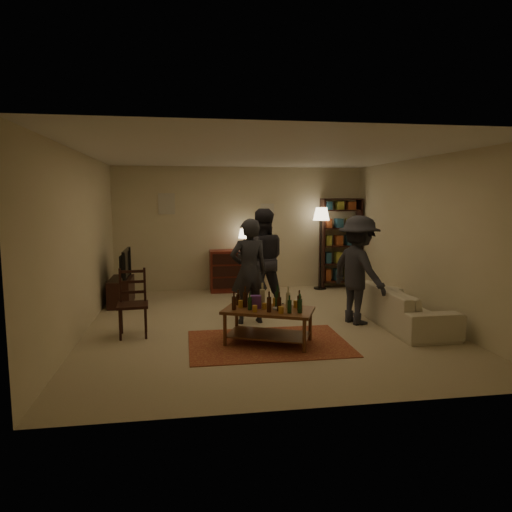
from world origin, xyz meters
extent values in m
plane|color=#C6B793|center=(0.00, 0.00, 0.00)|extent=(6.00, 6.00, 0.00)
plane|color=beige|center=(0.00, 3.00, 1.35)|extent=(5.50, 0.00, 5.50)
plane|color=beige|center=(-2.75, 0.00, 1.35)|extent=(0.00, 6.00, 6.00)
plane|color=beige|center=(2.75, 0.00, 1.35)|extent=(0.00, 6.00, 6.00)
plane|color=beige|center=(0.00, -3.00, 1.35)|extent=(5.50, 0.00, 5.50)
plane|color=white|center=(0.00, 0.00, 2.70)|extent=(6.00, 6.00, 0.00)
cube|color=beige|center=(-1.60, 2.98, 1.90)|extent=(0.35, 0.03, 0.45)
cube|color=beige|center=(0.60, 2.98, 1.70)|extent=(0.30, 0.03, 0.40)
cube|color=maroon|center=(-0.10, -0.99, 0.01)|extent=(2.20, 1.50, 0.01)
cube|color=brown|center=(-0.10, -0.99, 0.48)|extent=(1.38, 1.09, 0.04)
cube|color=brown|center=(-0.10, -0.99, 0.13)|extent=(1.24, 0.96, 0.02)
cylinder|color=brown|center=(-0.71, -1.01, 0.23)|extent=(0.05, 0.05, 0.46)
cylinder|color=brown|center=(0.29, -1.45, 0.23)|extent=(0.05, 0.05, 0.46)
cylinder|color=brown|center=(-0.49, -0.52, 0.23)|extent=(0.05, 0.05, 0.46)
cylinder|color=brown|center=(0.51, -0.96, 0.23)|extent=(0.05, 0.05, 0.46)
cylinder|color=#C4872D|center=(-0.47, -0.83, 0.55)|extent=(0.07, 0.07, 0.10)
cylinder|color=#C4872D|center=(-0.31, -1.12, 0.54)|extent=(0.07, 0.07, 0.09)
cylinder|color=#C4872D|center=(0.03, -0.80, 0.55)|extent=(0.07, 0.07, 0.11)
cylinder|color=#C4872D|center=(0.02, -1.24, 0.54)|extent=(0.07, 0.07, 0.09)
cylinder|color=#C4872D|center=(0.29, -0.96, 0.55)|extent=(0.07, 0.07, 0.10)
cylinder|color=#C4872D|center=(-0.16, -0.97, 0.54)|extent=(0.06, 0.06, 0.08)
cube|color=#5D328A|center=(-0.26, -0.90, 0.59)|extent=(0.15, 0.11, 0.18)
cylinder|color=gray|center=(0.00, -1.05, 0.51)|extent=(0.12, 0.12, 0.02)
cube|color=black|center=(-2.00, -0.33, 0.47)|extent=(0.47, 0.47, 0.04)
cylinder|color=black|center=(-2.16, -0.52, 0.23)|extent=(0.04, 0.04, 0.46)
cylinder|color=black|center=(-1.81, -0.50, 0.23)|extent=(0.04, 0.04, 0.46)
cylinder|color=black|center=(-2.19, -0.17, 0.23)|extent=(0.04, 0.04, 0.46)
cylinder|color=black|center=(-1.84, -0.14, 0.23)|extent=(0.04, 0.04, 0.46)
cube|color=black|center=(-2.01, -0.16, 0.75)|extent=(0.36, 0.06, 0.52)
cube|color=black|center=(-2.45, 1.80, 0.25)|extent=(0.40, 1.00, 0.50)
imported|color=black|center=(-2.43, 1.80, 0.78)|extent=(0.13, 0.97, 0.56)
cube|color=maroon|center=(-0.20, 2.72, 0.45)|extent=(1.00, 0.48, 0.90)
cube|color=black|center=(-0.20, 2.47, 0.22)|extent=(0.92, 0.02, 0.22)
cube|color=black|center=(-0.20, 2.47, 0.48)|extent=(0.92, 0.02, 0.22)
cube|color=black|center=(-0.20, 2.47, 0.74)|extent=(0.92, 0.02, 0.22)
cylinder|color=black|center=(0.05, 2.72, 0.92)|extent=(0.12, 0.12, 0.04)
cylinder|color=black|center=(0.05, 2.72, 1.05)|extent=(0.02, 0.02, 0.22)
cone|color=#FFE5B2|center=(0.05, 2.72, 1.26)|extent=(0.26, 0.26, 0.20)
cube|color=black|center=(1.82, 2.78, 1.00)|extent=(0.04, 0.34, 2.00)
cube|color=black|center=(2.68, 2.78, 1.00)|extent=(0.04, 0.34, 2.00)
cube|color=black|center=(2.25, 2.78, 0.15)|extent=(0.90, 0.34, 0.03)
cube|color=black|center=(2.25, 2.78, 0.55)|extent=(0.90, 0.34, 0.03)
cube|color=black|center=(2.25, 2.78, 0.95)|extent=(0.90, 0.34, 0.03)
cube|color=black|center=(2.25, 2.78, 1.35)|extent=(0.90, 0.34, 0.03)
cube|color=black|center=(2.25, 2.78, 1.75)|extent=(0.90, 0.34, 0.03)
cube|color=black|center=(2.25, 2.78, 2.00)|extent=(0.90, 0.34, 0.03)
cube|color=#984421|center=(1.95, 2.78, 0.29)|extent=(0.12, 0.22, 0.26)
cube|color=#25546F|center=(2.20, 2.78, 0.29)|extent=(0.15, 0.22, 0.26)
cube|color=#A6A938|center=(2.47, 2.78, 0.29)|extent=(0.18, 0.22, 0.26)
cube|color=#25546F|center=(1.95, 2.78, 0.69)|extent=(0.12, 0.22, 0.24)
cube|color=#A6A938|center=(2.20, 2.78, 0.69)|extent=(0.15, 0.22, 0.24)
cube|color=#984421|center=(2.47, 2.78, 0.69)|extent=(0.18, 0.22, 0.24)
cube|color=#A6A938|center=(1.95, 2.78, 1.07)|extent=(0.12, 0.22, 0.22)
cube|color=#984421|center=(2.20, 2.78, 1.07)|extent=(0.15, 0.22, 0.22)
cube|color=#25546F|center=(2.47, 2.78, 1.07)|extent=(0.18, 0.22, 0.22)
cube|color=#984421|center=(1.95, 2.78, 1.47)|extent=(0.12, 0.22, 0.20)
cube|color=#25546F|center=(2.20, 2.78, 1.47)|extent=(0.15, 0.22, 0.20)
cube|color=#A6A938|center=(2.47, 2.78, 1.47)|extent=(0.18, 0.22, 0.20)
cube|color=#25546F|center=(1.95, 2.78, 1.85)|extent=(0.12, 0.22, 0.18)
cube|color=#A6A938|center=(2.20, 2.78, 1.85)|extent=(0.15, 0.22, 0.18)
cube|color=#984421|center=(2.47, 2.78, 1.85)|extent=(0.18, 0.22, 0.18)
cylinder|color=black|center=(1.75, 2.65, 0.01)|extent=(0.28, 0.28, 0.03)
cylinder|color=black|center=(1.75, 2.65, 0.81)|extent=(0.03, 0.03, 1.62)
cone|color=#FFE5B2|center=(1.75, 2.65, 1.68)|extent=(0.36, 0.36, 0.28)
imported|color=beige|center=(2.20, -0.40, 0.30)|extent=(0.81, 2.08, 0.61)
imported|color=#23252B|center=(-0.22, 0.13, 0.85)|extent=(0.67, 0.48, 1.70)
imported|color=#222128|center=(0.14, 1.01, 0.92)|extent=(0.95, 0.77, 1.84)
imported|color=#26272E|center=(1.52, -0.16, 0.87)|extent=(0.99, 1.28, 1.75)
camera|label=1|loc=(-1.23, -7.05, 2.02)|focal=32.00mm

